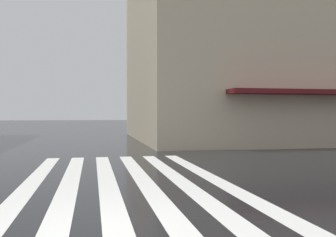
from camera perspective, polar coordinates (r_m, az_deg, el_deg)
name	(u,v)px	position (r m, az deg, el deg)	size (l,w,h in m)	color
ground_plane	(111,232)	(6.32, -8.57, -16.46)	(220.00, 220.00, 0.00)	black
zebra_crossing	(127,184)	(10.25, -6.14, -9.77)	(13.00, 5.50, 0.01)	silver
haussmann_block_corner	(292,12)	(31.83, 18.02, 14.87)	(18.00, 23.85, 19.76)	beige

